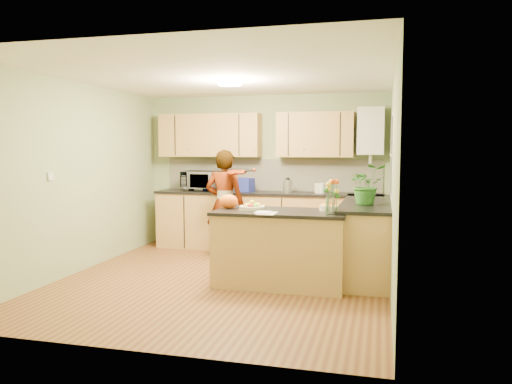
# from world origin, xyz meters

# --- Properties ---
(floor) EXTENTS (4.50, 4.50, 0.00)m
(floor) POSITION_xyz_m (0.00, 0.00, 0.00)
(floor) COLOR brown
(floor) RESTS_ON ground
(ceiling) EXTENTS (4.00, 4.50, 0.02)m
(ceiling) POSITION_xyz_m (0.00, 0.00, 2.50)
(ceiling) COLOR white
(ceiling) RESTS_ON wall_back
(wall_back) EXTENTS (4.00, 0.02, 2.50)m
(wall_back) POSITION_xyz_m (0.00, 2.25, 1.25)
(wall_back) COLOR gray
(wall_back) RESTS_ON floor
(wall_front) EXTENTS (4.00, 0.02, 2.50)m
(wall_front) POSITION_xyz_m (0.00, -2.25, 1.25)
(wall_front) COLOR gray
(wall_front) RESTS_ON floor
(wall_left) EXTENTS (0.02, 4.50, 2.50)m
(wall_left) POSITION_xyz_m (-2.00, 0.00, 1.25)
(wall_left) COLOR gray
(wall_left) RESTS_ON floor
(wall_right) EXTENTS (0.02, 4.50, 2.50)m
(wall_right) POSITION_xyz_m (2.00, 0.00, 1.25)
(wall_right) COLOR gray
(wall_right) RESTS_ON floor
(back_counter) EXTENTS (3.64, 0.62, 0.94)m
(back_counter) POSITION_xyz_m (0.10, 1.95, 0.47)
(back_counter) COLOR #B48748
(back_counter) RESTS_ON floor
(right_counter) EXTENTS (0.62, 2.24, 0.94)m
(right_counter) POSITION_xyz_m (1.70, 0.85, 0.47)
(right_counter) COLOR #B48748
(right_counter) RESTS_ON floor
(splashback) EXTENTS (3.60, 0.02, 0.52)m
(splashback) POSITION_xyz_m (0.10, 2.23, 1.20)
(splashback) COLOR silver
(splashback) RESTS_ON back_counter
(upper_cabinets) EXTENTS (3.20, 0.34, 0.70)m
(upper_cabinets) POSITION_xyz_m (-0.18, 2.08, 1.85)
(upper_cabinets) COLOR #B48748
(upper_cabinets) RESTS_ON wall_back
(boiler) EXTENTS (0.40, 0.30, 0.86)m
(boiler) POSITION_xyz_m (1.70, 2.09, 1.90)
(boiler) COLOR silver
(boiler) RESTS_ON wall_back
(window_right) EXTENTS (0.01, 1.30, 1.05)m
(window_right) POSITION_xyz_m (1.99, 0.60, 1.55)
(window_right) COLOR silver
(window_right) RESTS_ON wall_right
(light_switch) EXTENTS (0.02, 0.09, 0.09)m
(light_switch) POSITION_xyz_m (-1.99, -0.60, 1.30)
(light_switch) COLOR silver
(light_switch) RESTS_ON wall_left
(ceiling_lamp) EXTENTS (0.30, 0.30, 0.07)m
(ceiling_lamp) POSITION_xyz_m (0.00, 0.30, 2.46)
(ceiling_lamp) COLOR #FFEABF
(ceiling_lamp) RESTS_ON ceiling
(peninsula_island) EXTENTS (1.57, 0.80, 0.90)m
(peninsula_island) POSITION_xyz_m (0.72, -0.02, 0.45)
(peninsula_island) COLOR #B48748
(peninsula_island) RESTS_ON floor
(fruit_dish) EXTENTS (0.31, 0.31, 0.11)m
(fruit_dish) POSITION_xyz_m (0.37, -0.02, 0.94)
(fruit_dish) COLOR beige
(fruit_dish) RESTS_ON peninsula_island
(orange_bowl) EXTENTS (0.22, 0.22, 0.13)m
(orange_bowl) POSITION_xyz_m (1.27, 0.13, 0.95)
(orange_bowl) COLOR beige
(orange_bowl) RESTS_ON peninsula_island
(flower_vase) EXTENTS (0.23, 0.23, 0.43)m
(flower_vase) POSITION_xyz_m (1.32, -0.20, 1.18)
(flower_vase) COLOR silver
(flower_vase) RESTS_ON peninsula_island
(orange_bag) EXTENTS (0.27, 0.24, 0.18)m
(orange_bag) POSITION_xyz_m (0.06, 0.03, 0.99)
(orange_bag) COLOR orange
(orange_bag) RESTS_ON peninsula_island
(papers) EXTENTS (0.21, 0.28, 0.01)m
(papers) POSITION_xyz_m (0.62, -0.32, 0.90)
(papers) COLOR white
(papers) RESTS_ON peninsula_island
(violinist) EXTENTS (0.60, 0.40, 1.62)m
(violinist) POSITION_xyz_m (-0.36, 1.19, 0.81)
(violinist) COLOR #DB9F86
(violinist) RESTS_ON floor
(violin) EXTENTS (0.67, 0.58, 0.17)m
(violin) POSITION_xyz_m (-0.16, 0.97, 1.30)
(violin) COLOR #570F05
(violin) RESTS_ON violinist
(microwave) EXTENTS (0.62, 0.46, 0.32)m
(microwave) POSITION_xyz_m (-1.02, 1.96, 1.10)
(microwave) COLOR silver
(microwave) RESTS_ON back_counter
(blue_box) EXTENTS (0.31, 0.26, 0.22)m
(blue_box) POSITION_xyz_m (-0.27, 1.97, 1.05)
(blue_box) COLOR navy
(blue_box) RESTS_ON back_counter
(kettle) EXTENTS (0.15, 0.15, 0.28)m
(kettle) POSITION_xyz_m (0.44, 1.91, 1.05)
(kettle) COLOR silver
(kettle) RESTS_ON back_counter
(jar_cream) EXTENTS (0.12, 0.12, 0.15)m
(jar_cream) POSITION_xyz_m (0.91, 1.98, 1.02)
(jar_cream) COLOR beige
(jar_cream) RESTS_ON back_counter
(jar_white) EXTENTS (0.13, 0.13, 0.16)m
(jar_white) POSITION_xyz_m (0.98, 1.93, 1.02)
(jar_white) COLOR silver
(jar_white) RESTS_ON back_counter
(potted_plant) EXTENTS (0.56, 0.53, 0.50)m
(potted_plant) POSITION_xyz_m (1.70, 0.50, 1.19)
(potted_plant) COLOR #2B6B23
(potted_plant) RESTS_ON right_counter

